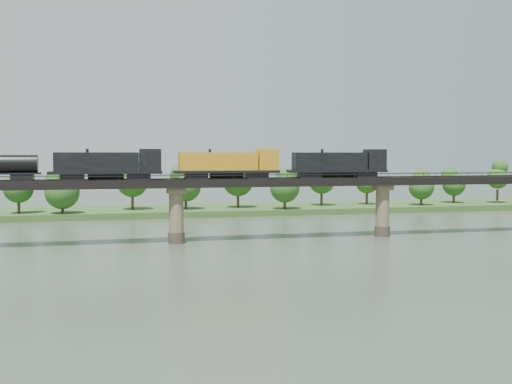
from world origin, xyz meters
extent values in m
plane|color=#354233|center=(0.00, 0.00, 0.00)|extent=(400.00, 400.00, 0.00)
cube|color=#2B4D1E|center=(0.00, 85.00, 0.80)|extent=(300.00, 24.00, 1.60)
cylinder|color=#473A2D|center=(0.00, 30.00, 1.00)|extent=(3.00, 3.00, 2.00)
cylinder|color=#7C6B51|center=(0.00, 30.00, 5.50)|extent=(2.60, 2.60, 9.00)
cube|color=#7C6B51|center=(0.00, 30.00, 9.50)|extent=(3.20, 3.20, 1.00)
cylinder|color=#473A2D|center=(40.00, 30.00, 1.00)|extent=(3.00, 3.00, 2.00)
cylinder|color=#7C6B51|center=(40.00, 30.00, 5.50)|extent=(2.60, 2.60, 9.00)
cube|color=#7C6B51|center=(40.00, 30.00, 9.50)|extent=(3.20, 3.20, 1.00)
cube|color=black|center=(0.00, 30.00, 10.75)|extent=(220.00, 5.00, 1.50)
cube|color=black|center=(0.00, 29.25, 11.58)|extent=(220.00, 0.12, 0.16)
cube|color=black|center=(0.00, 30.75, 11.58)|extent=(220.00, 0.12, 0.16)
cube|color=black|center=(0.00, 27.60, 12.20)|extent=(220.00, 0.10, 0.10)
cube|color=black|center=(0.00, 32.40, 12.20)|extent=(220.00, 0.10, 0.10)
cube|color=black|center=(0.00, 27.60, 11.85)|extent=(0.08, 0.08, 0.70)
cube|color=black|center=(0.00, 32.40, 11.85)|extent=(0.08, 0.08, 0.70)
cylinder|color=#382619|center=(-32.24, 78.84, 3.27)|extent=(0.70, 0.70, 3.34)
sphere|color=#1C4A15|center=(-32.24, 78.84, 7.73)|extent=(7.18, 7.18, 7.18)
sphere|color=#1C4A15|center=(-32.24, 78.84, 10.52)|extent=(5.39, 5.39, 5.39)
cylinder|color=#382619|center=(-22.01, 76.15, 3.01)|extent=(0.70, 0.70, 2.83)
sphere|color=#1C4A15|center=(-22.01, 76.15, 6.78)|extent=(8.26, 8.26, 8.26)
sphere|color=#1C4A15|center=(-22.01, 76.15, 9.14)|extent=(6.19, 6.19, 6.19)
cylinder|color=#382619|center=(-5.04, 82.68, 3.58)|extent=(0.70, 0.70, 3.96)
sphere|color=#1C4A15|center=(-5.04, 82.68, 8.87)|extent=(8.07, 8.07, 8.07)
sphere|color=#1C4A15|center=(-5.04, 82.68, 12.17)|extent=(6.05, 6.05, 6.05)
cylinder|color=#382619|center=(8.52, 81.14, 3.23)|extent=(0.70, 0.70, 3.27)
sphere|color=#1C4A15|center=(8.52, 81.14, 7.59)|extent=(8.03, 8.03, 8.03)
sphere|color=#1C4A15|center=(8.52, 81.14, 10.31)|extent=(6.02, 6.02, 6.02)
cylinder|color=#382619|center=(22.65, 82.31, 3.56)|extent=(0.70, 0.70, 3.92)
sphere|color=#1C4A15|center=(22.65, 82.31, 8.79)|extent=(8.29, 8.29, 8.29)
sphere|color=#1C4A15|center=(22.65, 82.31, 12.05)|extent=(6.21, 6.21, 6.21)
cylinder|color=#382619|center=(33.59, 75.35, 3.11)|extent=(0.70, 0.70, 3.02)
sphere|color=#1C4A15|center=(33.59, 75.35, 7.15)|extent=(7.74, 7.74, 7.74)
sphere|color=#1C4A15|center=(33.59, 75.35, 9.67)|extent=(5.80, 5.80, 5.80)
cylinder|color=#382619|center=(46.81, 84.03, 3.50)|extent=(0.70, 0.70, 3.80)
sphere|color=#1C4A15|center=(46.81, 84.03, 8.56)|extent=(7.47, 7.47, 7.47)
sphere|color=#1C4A15|center=(46.81, 84.03, 11.73)|extent=(5.60, 5.60, 5.60)
cylinder|color=#382619|center=(60.48, 84.26, 3.29)|extent=(0.70, 0.70, 3.38)
sphere|color=#1C4A15|center=(60.48, 84.26, 7.80)|extent=(6.23, 6.23, 6.23)
sphere|color=#1C4A15|center=(60.48, 84.26, 10.62)|extent=(4.67, 4.67, 4.67)
cylinder|color=#382619|center=(74.35, 78.39, 2.99)|extent=(0.70, 0.70, 2.77)
sphere|color=#1C4A15|center=(74.35, 78.39, 6.68)|extent=(7.04, 7.04, 7.04)
sphere|color=#1C4A15|center=(74.35, 78.39, 8.99)|extent=(5.28, 5.28, 5.28)
cylinder|color=#382619|center=(87.62, 83.57, 3.07)|extent=(0.70, 0.70, 2.94)
sphere|color=#1C4A15|center=(87.62, 83.57, 7.00)|extent=(6.73, 6.73, 6.73)
sphere|color=#1C4A15|center=(87.62, 83.57, 9.45)|extent=(5.05, 5.05, 5.05)
cylinder|color=#382619|center=(99.73, 80.10, 3.57)|extent=(0.70, 0.70, 3.94)
sphere|color=#1C4A15|center=(99.73, 80.10, 8.83)|extent=(6.17, 6.17, 6.17)
sphere|color=#1C4A15|center=(99.73, 80.10, 12.11)|extent=(4.62, 4.62, 4.62)
cube|color=black|center=(36.23, 30.00, 12.06)|extent=(4.08, 2.45, 1.12)
cube|color=black|center=(25.01, 30.00, 12.06)|extent=(4.08, 2.45, 1.12)
cube|color=black|center=(30.62, 30.00, 12.77)|extent=(19.38, 3.06, 0.51)
cube|color=black|center=(29.09, 30.00, 14.66)|extent=(14.28, 2.75, 3.26)
cube|color=black|center=(38.27, 30.00, 14.97)|extent=(3.67, 3.06, 3.88)
cylinder|color=black|center=(30.62, 30.00, 12.21)|extent=(6.12, 1.43, 1.43)
cube|color=black|center=(14.82, 30.00, 12.06)|extent=(4.08, 2.45, 1.12)
cube|color=black|center=(3.60, 30.00, 12.06)|extent=(4.08, 2.45, 1.12)
cube|color=black|center=(9.21, 30.00, 12.77)|extent=(19.38, 3.06, 0.51)
cube|color=#BA7716|center=(7.68, 30.00, 14.66)|extent=(14.28, 2.75, 3.26)
cube|color=#BA7716|center=(16.86, 30.00, 14.97)|extent=(3.67, 3.06, 3.88)
cylinder|color=black|center=(9.21, 30.00, 12.21)|extent=(6.12, 1.43, 1.43)
cube|color=black|center=(-6.60, 30.00, 12.06)|extent=(4.08, 2.45, 1.12)
cube|color=black|center=(-17.82, 30.00, 12.06)|extent=(4.08, 2.45, 1.12)
cube|color=black|center=(-12.21, 30.00, 12.77)|extent=(19.38, 3.06, 0.51)
cube|color=black|center=(-13.74, 30.00, 14.66)|extent=(14.28, 2.75, 3.26)
cube|color=black|center=(-4.56, 30.00, 14.97)|extent=(3.67, 3.06, 3.88)
cylinder|color=black|center=(-12.21, 30.00, 12.21)|extent=(6.12, 1.43, 1.43)
cube|color=black|center=(-25.97, 30.00, 12.06)|extent=(3.57, 2.24, 1.12)
camera|label=1|loc=(-13.43, -84.41, 16.15)|focal=45.00mm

